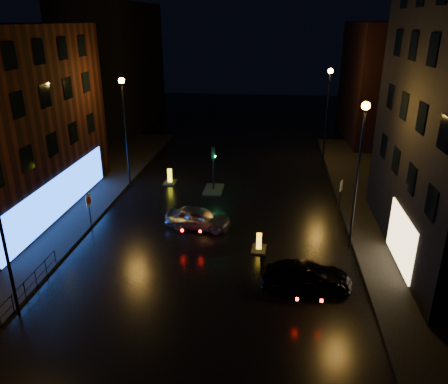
{
  "coord_description": "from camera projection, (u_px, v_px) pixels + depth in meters",
  "views": [
    {
      "loc": [
        3.13,
        -16.95,
        12.28
      ],
      "look_at": [
        0.43,
        6.72,
        2.8
      ],
      "focal_mm": 35.0,
      "sensor_mm": 36.0,
      "label": 1
    }
  ],
  "objects": [
    {
      "name": "road_sign_left",
      "position": [
        89.0,
        203.0,
        26.71
      ],
      "size": [
        0.1,
        0.57,
        2.34
      ],
      "rotation": [
        0.0,
        0.0,
        -0.06
      ],
      "color": "black",
      "rests_on": "ground"
    },
    {
      "name": "pavement_left",
      "position": [
        13.0,
        214.0,
        29.34
      ],
      "size": [
        12.0,
        44.0,
        0.15
      ],
      "primitive_type": "cube",
      "color": "black",
      "rests_on": "ground"
    },
    {
      "name": "guard_railing",
      "position": [
        24.0,
        287.0,
        20.16
      ],
      "size": [
        0.05,
        6.04,
        1.0
      ],
      "color": "black",
      "rests_on": "ground"
    },
    {
      "name": "building_far_right",
      "position": [
        387.0,
        82.0,
        46.26
      ],
      "size": [
        8.0,
        14.0,
        12.0
      ],
      "primitive_type": "cube",
      "color": "black",
      "rests_on": "ground"
    },
    {
      "name": "road_sign_right",
      "position": [
        341.0,
        188.0,
        29.53
      ],
      "size": [
        0.24,
        0.5,
        2.14
      ],
      "rotation": [
        0.0,
        0.0,
        2.75
      ],
      "color": "black",
      "rests_on": "ground"
    },
    {
      "name": "traffic_signal",
      "position": [
        214.0,
        184.0,
        33.38
      ],
      "size": [
        1.4,
        2.4,
        3.45
      ],
      "color": "black",
      "rests_on": "ground"
    },
    {
      "name": "street_lamp_lfar",
      "position": [
        125.0,
        116.0,
        32.2
      ],
      "size": [
        0.44,
        0.44,
        8.37
      ],
      "color": "black",
      "rests_on": "ground"
    },
    {
      "name": "street_lamp_rfar",
      "position": [
        328.0,
        102.0,
        37.95
      ],
      "size": [
        0.44,
        0.44,
        8.37
      ],
      "color": "black",
      "rests_on": "ground"
    },
    {
      "name": "building_far_left",
      "position": [
        114.0,
        66.0,
        51.92
      ],
      "size": [
        8.0,
        16.0,
        14.0
      ],
      "primitive_type": "cube",
      "color": "black",
      "rests_on": "ground"
    },
    {
      "name": "silver_hatchback",
      "position": [
        198.0,
        218.0,
        27.3
      ],
      "size": [
        4.19,
        2.09,
        1.37
      ],
      "primitive_type": "imported",
      "rotation": [
        0.0,
        0.0,
        1.45
      ],
      "color": "#AEB1B6",
      "rests_on": "ground"
    },
    {
      "name": "bollard_far",
      "position": [
        170.0,
        180.0,
        34.92
      ],
      "size": [
        0.93,
        1.38,
        1.19
      ],
      "rotation": [
        0.0,
        0.0,
        -0.02
      ],
      "color": "black",
      "rests_on": "ground"
    },
    {
      "name": "ground",
      "position": [
        199.0,
        299.0,
        20.51
      ],
      "size": [
        120.0,
        120.0,
        0.0
      ],
      "primitive_type": "plane",
      "color": "black",
      "rests_on": "ground"
    },
    {
      "name": "bollard_near",
      "position": [
        259.0,
        246.0,
        24.79
      ],
      "size": [
        0.89,
        1.26,
        1.06
      ],
      "rotation": [
        0.0,
        0.0,
        -0.07
      ],
      "color": "black",
      "rests_on": "ground"
    },
    {
      "name": "dark_sedan",
      "position": [
        306.0,
        275.0,
        21.23
      ],
      "size": [
        4.58,
        2.12,
        1.3
      ],
      "primitive_type": "imported",
      "rotation": [
        0.0,
        0.0,
        1.64
      ],
      "color": "black",
      "rests_on": "ground"
    },
    {
      "name": "street_lamp_rnear",
      "position": [
        360.0,
        155.0,
        23.18
      ],
      "size": [
        0.44,
        0.44,
        8.37
      ],
      "color": "black",
      "rests_on": "ground"
    }
  ]
}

